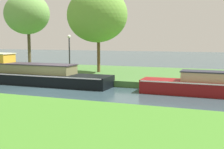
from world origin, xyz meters
TOP-DOWN VIEW (x-y plane):
  - ground_plane at (0.00, 0.00)m, footprint 120.00×120.00m
  - riverbank_far at (0.00, 7.00)m, footprint 72.00×10.00m
  - black_barge at (-2.00, 1.20)m, footprint 10.42×1.99m
  - maroon_narrowboat at (9.28, 1.20)m, footprint 6.97×1.54m
  - willow_tree_left at (-6.86, 7.06)m, footprint 4.36×3.47m
  - willow_tree_centre at (0.56, 5.98)m, footprint 4.92×3.62m
  - lamp_post at (-0.61, 3.64)m, footprint 0.24×0.24m

SIDE VIEW (x-z plane):
  - ground_plane at x=0.00m, z-range 0.00..0.00m
  - riverbank_far at x=0.00m, z-range 0.00..0.40m
  - maroon_narrowboat at x=9.28m, z-range -0.10..1.22m
  - black_barge at x=-2.00m, z-range -0.39..1.67m
  - lamp_post at x=-0.61m, z-range 0.78..3.73m
  - willow_tree_centre at x=0.56m, z-range 1.58..8.23m
  - willow_tree_left at x=-6.86m, z-range 1.93..8.71m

